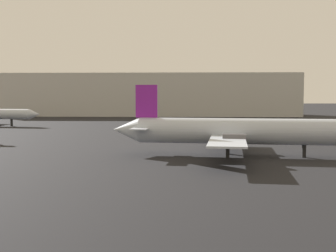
{
  "coord_description": "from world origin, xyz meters",
  "views": [
    {
      "loc": [
        3.5,
        -12.75,
        7.51
      ],
      "look_at": [
        0.79,
        52.76,
        2.47
      ],
      "focal_mm": 46.16,
      "sensor_mm": 36.0,
      "label": 1
    }
  ],
  "objects": [
    {
      "name": "airplane_on_taxiway",
      "position": [
        9.47,
        38.56,
        2.95
      ],
      "size": [
        30.71,
        24.68,
        8.49
      ],
      "rotation": [
        0.0,
        0.0,
        -0.1
      ],
      "color": "#B2BCCC",
      "rests_on": "ground_plane"
    },
    {
      "name": "terminal_building",
      "position": [
        -9.76,
        132.6,
        6.93
      ],
      "size": [
        99.18,
        20.92,
        13.85
      ],
      "primitive_type": "cube",
      "color": "#B7B7B2",
      "rests_on": "ground_plane"
    }
  ]
}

